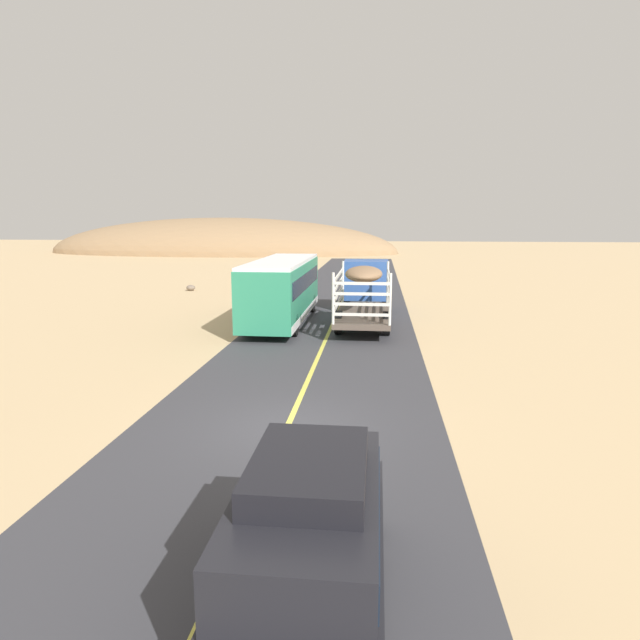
% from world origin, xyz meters
% --- Properties ---
extents(ground_plane, '(240.00, 240.00, 0.00)m').
position_xyz_m(ground_plane, '(0.00, 0.00, 0.00)').
color(ground_plane, tan).
extents(road_surface, '(8.00, 120.00, 0.02)m').
position_xyz_m(road_surface, '(0.00, 0.00, 0.01)').
color(road_surface, '#38383D').
rests_on(road_surface, ground).
extents(road_centre_line, '(0.16, 117.60, 0.00)m').
position_xyz_m(road_centre_line, '(0.00, 0.00, 0.02)').
color(road_centre_line, '#D8CC4C').
rests_on(road_centre_line, road_surface).
extents(suv_near, '(1.90, 4.62, 2.29)m').
position_xyz_m(suv_near, '(1.40, -6.50, 1.15)').
color(suv_near, black).
rests_on(suv_near, road_surface).
extents(livestock_truck, '(2.53, 9.70, 3.02)m').
position_xyz_m(livestock_truck, '(1.56, 15.88, 1.79)').
color(livestock_truck, '#3359A5').
rests_on(livestock_truck, road_surface).
extents(bus, '(2.54, 10.00, 3.21)m').
position_xyz_m(bus, '(-2.59, 13.95, 1.75)').
color(bus, '#2D8C66').
rests_on(bus, road_surface).
extents(boulder_near_shoulder, '(0.64, 0.62, 0.42)m').
position_xyz_m(boulder_near_shoulder, '(-11.62, 25.64, 0.21)').
color(boulder_near_shoulder, '#756656').
rests_on(boulder_near_shoulder, ground).
extents(distant_hill, '(55.85, 21.27, 11.02)m').
position_xyz_m(distant_hill, '(-22.55, 70.87, 0.00)').
color(distant_hill, '#957553').
rests_on(distant_hill, ground).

